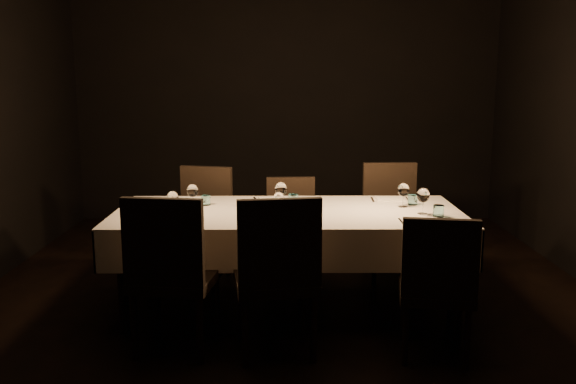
{
  "coord_description": "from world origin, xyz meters",
  "views": [
    {
      "loc": [
        -0.03,
        -4.34,
        1.72
      ],
      "look_at": [
        0.0,
        0.0,
        0.9
      ],
      "focal_mm": 38.0,
      "sensor_mm": 36.0,
      "label": 1
    }
  ],
  "objects_px": {
    "dining_table": "(288,221)",
    "chair_near_center": "(277,270)",
    "chair_near_right": "(437,281)",
    "chair_far_right": "(392,215)",
    "chair_near_left": "(171,268)",
    "chair_far_left": "(202,218)",
    "chair_far_center": "(291,223)"
  },
  "relations": [
    {
      "from": "dining_table",
      "to": "chair_near_center",
      "type": "height_order",
      "value": "chair_near_center"
    },
    {
      "from": "dining_table",
      "to": "chair_near_center",
      "type": "xyz_separation_m",
      "value": [
        -0.07,
        -0.78,
        -0.12
      ]
    },
    {
      "from": "chair_near_right",
      "to": "chair_far_right",
      "type": "xyz_separation_m",
      "value": [
        0.01,
        1.66,
        0.03
      ]
    },
    {
      "from": "dining_table",
      "to": "chair_far_right",
      "type": "height_order",
      "value": "chair_far_right"
    },
    {
      "from": "chair_near_center",
      "to": "chair_near_right",
      "type": "distance_m",
      "value": 0.97
    },
    {
      "from": "dining_table",
      "to": "chair_near_left",
      "type": "bearing_deg",
      "value": -134.75
    },
    {
      "from": "dining_table",
      "to": "chair_far_right",
      "type": "distance_m",
      "value": 1.23
    },
    {
      "from": "chair_near_left",
      "to": "chair_far_left",
      "type": "distance_m",
      "value": 1.49
    },
    {
      "from": "chair_far_left",
      "to": "chair_far_right",
      "type": "relative_size",
      "value": 0.98
    },
    {
      "from": "dining_table",
      "to": "chair_near_right",
      "type": "height_order",
      "value": "chair_near_right"
    },
    {
      "from": "chair_near_center",
      "to": "chair_far_left",
      "type": "relative_size",
      "value": 1.07
    },
    {
      "from": "chair_near_left",
      "to": "chair_near_center",
      "type": "relative_size",
      "value": 1.0
    },
    {
      "from": "chair_near_left",
      "to": "chair_far_center",
      "type": "bearing_deg",
      "value": -109.17
    },
    {
      "from": "chair_near_left",
      "to": "chair_far_center",
      "type": "height_order",
      "value": "chair_near_left"
    },
    {
      "from": "chair_near_left",
      "to": "chair_far_right",
      "type": "bearing_deg",
      "value": -128.4
    },
    {
      "from": "dining_table",
      "to": "chair_far_left",
      "type": "height_order",
      "value": "chair_far_left"
    },
    {
      "from": "dining_table",
      "to": "chair_far_center",
      "type": "bearing_deg",
      "value": 87.4
    },
    {
      "from": "chair_near_right",
      "to": "chair_near_center",
      "type": "bearing_deg",
      "value": 5.27
    },
    {
      "from": "chair_near_center",
      "to": "chair_far_center",
      "type": "bearing_deg",
      "value": -102.42
    },
    {
      "from": "chair_near_center",
      "to": "chair_far_center",
      "type": "relative_size",
      "value": 1.19
    },
    {
      "from": "chair_far_left",
      "to": "chair_far_right",
      "type": "distance_m",
      "value": 1.64
    },
    {
      "from": "chair_near_right",
      "to": "chair_far_center",
      "type": "bearing_deg",
      "value": -52.61
    },
    {
      "from": "dining_table",
      "to": "chair_far_left",
      "type": "bearing_deg",
      "value": 134.28
    },
    {
      "from": "chair_near_left",
      "to": "chair_far_center",
      "type": "xyz_separation_m",
      "value": [
        0.76,
        1.48,
        -0.07
      ]
    },
    {
      "from": "chair_near_right",
      "to": "chair_far_right",
      "type": "distance_m",
      "value": 1.66
    },
    {
      "from": "chair_near_left",
      "to": "chair_near_right",
      "type": "height_order",
      "value": "chair_near_left"
    },
    {
      "from": "chair_far_left",
      "to": "chair_far_center",
      "type": "height_order",
      "value": "chair_far_left"
    },
    {
      "from": "chair_near_right",
      "to": "chair_far_left",
      "type": "bearing_deg",
      "value": -35.48
    },
    {
      "from": "chair_far_center",
      "to": "chair_far_right",
      "type": "distance_m",
      "value": 0.88
    },
    {
      "from": "chair_near_center",
      "to": "chair_near_right",
      "type": "xyz_separation_m",
      "value": [
        0.97,
        -0.06,
        -0.05
      ]
    },
    {
      "from": "chair_near_center",
      "to": "chair_near_left",
      "type": "bearing_deg",
      "value": -12.43
    },
    {
      "from": "chair_far_left",
      "to": "chair_far_right",
      "type": "bearing_deg",
      "value": 16.44
    }
  ]
}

